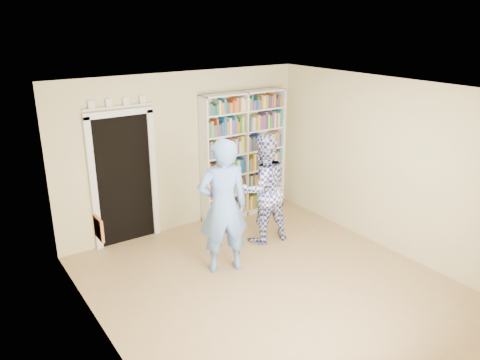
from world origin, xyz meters
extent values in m
plane|color=#A2784E|center=(0.00, 0.00, 0.00)|extent=(5.00, 5.00, 0.00)
plane|color=white|center=(0.00, 0.00, 2.70)|extent=(5.00, 5.00, 0.00)
plane|color=beige|center=(0.00, 2.50, 1.35)|extent=(4.50, 0.00, 4.50)
plane|color=beige|center=(-2.25, 0.00, 1.35)|extent=(0.00, 5.00, 5.00)
plane|color=beige|center=(2.25, 0.00, 1.35)|extent=(0.00, 5.00, 5.00)
cube|color=white|center=(1.12, 2.34, 1.15)|extent=(1.67, 0.31, 2.30)
cube|color=white|center=(1.12, 2.34, 1.15)|extent=(0.03, 0.31, 2.30)
cube|color=black|center=(-1.10, 2.48, 1.05)|extent=(0.90, 0.03, 2.10)
cube|color=white|center=(-1.60, 2.47, 1.05)|extent=(0.10, 0.06, 2.20)
cube|color=white|center=(-0.60, 2.47, 1.05)|extent=(0.10, 0.06, 2.20)
cube|color=white|center=(-1.10, 2.47, 2.15)|extent=(1.10, 0.06, 0.10)
cube|color=white|center=(-1.10, 2.46, 2.25)|extent=(1.10, 0.08, 0.02)
cube|color=maroon|center=(-2.23, 0.20, 1.40)|extent=(0.03, 0.25, 0.25)
imported|color=#6691E2|center=(-0.29, 0.79, 1.00)|extent=(0.84, 0.67, 1.99)
imported|color=navy|center=(0.75, 1.25, 0.90)|extent=(0.95, 0.78, 1.81)
cube|color=white|center=(0.88, 1.05, 0.90)|extent=(0.17, 0.09, 0.27)
camera|label=1|loc=(-3.53, -4.40, 3.54)|focal=35.00mm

